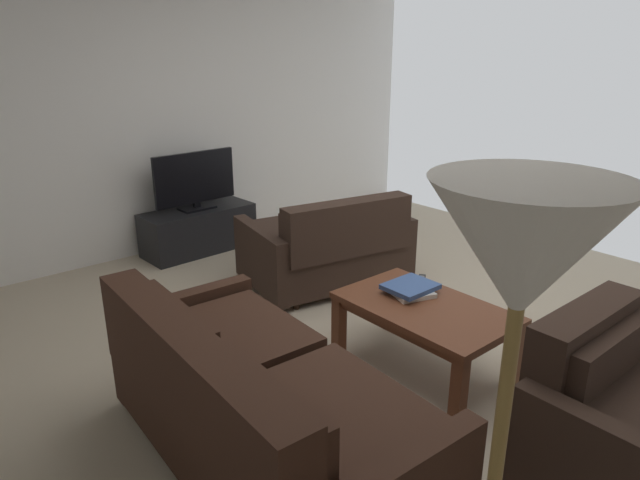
{
  "coord_description": "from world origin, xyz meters",
  "views": [
    {
      "loc": [
        -2.13,
        2.54,
        1.89
      ],
      "look_at": [
        0.21,
        0.56,
        0.82
      ],
      "focal_mm": 31.57,
      "sensor_mm": 36.0,
      "label": 1
    }
  ],
  "objects_px": {
    "coffee_table": "(425,315)",
    "sofa_main": "(253,405)",
    "loveseat_near": "(328,245)",
    "tv_stand": "(198,230)",
    "book_stack": "(410,289)",
    "tv_remote": "(421,280)",
    "floor_lamp": "(515,321)",
    "flat_tv": "(195,180)",
    "armchair_side": "(638,423)"
  },
  "relations": [
    {
      "from": "loveseat_near",
      "to": "book_stack",
      "type": "height_order",
      "value": "loveseat_near"
    },
    {
      "from": "loveseat_near",
      "to": "floor_lamp",
      "type": "distance_m",
      "value": 3.64
    },
    {
      "from": "tv_stand",
      "to": "book_stack",
      "type": "bearing_deg",
      "value": -178.86
    },
    {
      "from": "coffee_table",
      "to": "book_stack",
      "type": "bearing_deg",
      "value": -18.68
    },
    {
      "from": "sofa_main",
      "to": "tv_stand",
      "type": "relative_size",
      "value": 1.7
    },
    {
      "from": "sofa_main",
      "to": "book_stack",
      "type": "xyz_separation_m",
      "value": [
        0.22,
        -1.31,
        0.12
      ]
    },
    {
      "from": "coffee_table",
      "to": "floor_lamp",
      "type": "height_order",
      "value": "floor_lamp"
    },
    {
      "from": "tv_stand",
      "to": "flat_tv",
      "type": "relative_size",
      "value": 1.3
    },
    {
      "from": "sofa_main",
      "to": "flat_tv",
      "type": "distance_m",
      "value": 3.13
    },
    {
      "from": "tv_remote",
      "to": "tv_stand",
      "type": "bearing_deg",
      "value": 5.5
    },
    {
      "from": "loveseat_near",
      "to": "tv_remote",
      "type": "bearing_deg",
      "value": 170.91
    },
    {
      "from": "sofa_main",
      "to": "floor_lamp",
      "type": "height_order",
      "value": "floor_lamp"
    },
    {
      "from": "tv_stand",
      "to": "flat_tv",
      "type": "distance_m",
      "value": 0.49
    },
    {
      "from": "sofa_main",
      "to": "book_stack",
      "type": "distance_m",
      "value": 1.34
    },
    {
      "from": "sofa_main",
      "to": "loveseat_near",
      "type": "relative_size",
      "value": 1.31
    },
    {
      "from": "armchair_side",
      "to": "sofa_main",
      "type": "bearing_deg",
      "value": 45.81
    },
    {
      "from": "floor_lamp",
      "to": "tv_remote",
      "type": "distance_m",
      "value": 2.69
    },
    {
      "from": "armchair_side",
      "to": "loveseat_near",
      "type": "bearing_deg",
      "value": -10.48
    },
    {
      "from": "sofa_main",
      "to": "book_stack",
      "type": "height_order",
      "value": "sofa_main"
    },
    {
      "from": "loveseat_near",
      "to": "armchair_side",
      "type": "relative_size",
      "value": 1.46
    },
    {
      "from": "coffee_table",
      "to": "flat_tv",
      "type": "height_order",
      "value": "flat_tv"
    },
    {
      "from": "loveseat_near",
      "to": "armchair_side",
      "type": "bearing_deg",
      "value": 169.52
    },
    {
      "from": "loveseat_near",
      "to": "flat_tv",
      "type": "bearing_deg",
      "value": 16.72
    },
    {
      "from": "floor_lamp",
      "to": "flat_tv",
      "type": "distance_m",
      "value": 4.59
    },
    {
      "from": "sofa_main",
      "to": "tv_remote",
      "type": "relative_size",
      "value": 11.88
    },
    {
      "from": "coffee_table",
      "to": "sofa_main",
      "type": "bearing_deg",
      "value": 92.5
    },
    {
      "from": "sofa_main",
      "to": "tv_stand",
      "type": "height_order",
      "value": "sofa_main"
    },
    {
      "from": "floor_lamp",
      "to": "flat_tv",
      "type": "relative_size",
      "value": 2.05
    },
    {
      "from": "tv_stand",
      "to": "sofa_main",
      "type": "bearing_deg",
      "value": 156.03
    },
    {
      "from": "book_stack",
      "to": "tv_remote",
      "type": "height_order",
      "value": "book_stack"
    },
    {
      "from": "flat_tv",
      "to": "tv_remote",
      "type": "xyz_separation_m",
      "value": [
        -2.54,
        -0.24,
        -0.25
      ]
    },
    {
      "from": "coffee_table",
      "to": "loveseat_near",
      "type": "bearing_deg",
      "value": -17.45
    },
    {
      "from": "tv_stand",
      "to": "armchair_side",
      "type": "distance_m",
      "value": 4.01
    },
    {
      "from": "tv_remote",
      "to": "flat_tv",
      "type": "bearing_deg",
      "value": 5.48
    },
    {
      "from": "sofa_main",
      "to": "floor_lamp",
      "type": "xyz_separation_m",
      "value": [
        -1.39,
        0.34,
        1.09
      ]
    },
    {
      "from": "tv_stand",
      "to": "tv_remote",
      "type": "relative_size",
      "value": 7.01
    },
    {
      "from": "floor_lamp",
      "to": "book_stack",
      "type": "height_order",
      "value": "floor_lamp"
    },
    {
      "from": "tv_remote",
      "to": "loveseat_near",
      "type": "bearing_deg",
      "value": -9.09
    },
    {
      "from": "loveseat_near",
      "to": "tv_remote",
      "type": "relative_size",
      "value": 9.1
    },
    {
      "from": "floor_lamp",
      "to": "armchair_side",
      "type": "height_order",
      "value": "floor_lamp"
    },
    {
      "from": "floor_lamp",
      "to": "tv_remote",
      "type": "bearing_deg",
      "value": -47.56
    },
    {
      "from": "loveseat_near",
      "to": "book_stack",
      "type": "xyz_separation_m",
      "value": [
        -1.2,
        0.37,
        0.13
      ]
    },
    {
      "from": "sofa_main",
      "to": "tv_stand",
      "type": "bearing_deg",
      "value": -23.97
    },
    {
      "from": "loveseat_near",
      "to": "tv_stand",
      "type": "xyz_separation_m",
      "value": [
        1.41,
        0.43,
        -0.13
      ]
    },
    {
      "from": "sofa_main",
      "to": "coffee_table",
      "type": "xyz_separation_m",
      "value": [
        0.05,
        -1.26,
        0.02
      ]
    },
    {
      "from": "tv_remote",
      "to": "coffee_table",
      "type": "bearing_deg",
      "value": 134.02
    },
    {
      "from": "loveseat_near",
      "to": "floor_lamp",
      "type": "xyz_separation_m",
      "value": [
        -2.82,
        2.03,
        1.1
      ]
    },
    {
      "from": "tv_stand",
      "to": "coffee_table",
      "type": "bearing_deg",
      "value": 179.9
    },
    {
      "from": "loveseat_near",
      "to": "coffee_table",
      "type": "xyz_separation_m",
      "value": [
        -1.37,
        0.43,
        0.03
      ]
    },
    {
      "from": "sofa_main",
      "to": "armchair_side",
      "type": "bearing_deg",
      "value": -134.19
    }
  ]
}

